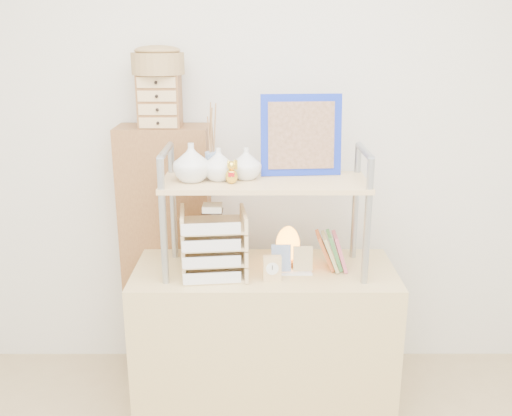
{
  "coord_description": "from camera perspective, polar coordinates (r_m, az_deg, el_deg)",
  "views": [
    {
      "loc": [
        -0.04,
        -1.22,
        1.79
      ],
      "look_at": [
        -0.04,
        1.2,
        1.04
      ],
      "focal_mm": 40.0,
      "sensor_mm": 36.0,
      "label": 1
    }
  ],
  "objects": [
    {
      "name": "hutch",
      "position": [
        2.5,
        -0.45,
        3.34
      ],
      "size": [
        0.9,
        0.34,
        0.78
      ],
      "color": "#989DA5",
      "rests_on": "desk"
    },
    {
      "name": "postcard_stand",
      "position": [
        2.58,
        3.57,
        -5.73
      ],
      "size": [
        0.19,
        0.05,
        0.13
      ],
      "color": "white",
      "rests_on": "desk"
    },
    {
      "name": "desk_clock",
      "position": [
        2.5,
        1.63,
        -6.04
      ],
      "size": [
        0.08,
        0.04,
        0.11
      ],
      "color": "tan",
      "rests_on": "desk"
    },
    {
      "name": "letter_tray",
      "position": [
        2.53,
        -4.28,
        -3.94
      ],
      "size": [
        0.3,
        0.28,
        0.33
      ],
      "color": "#DBC283",
      "rests_on": "desk"
    },
    {
      "name": "salt_lamp",
      "position": [
        2.66,
        3.19,
        -3.7
      ],
      "size": [
        0.12,
        0.11,
        0.18
      ],
      "color": "brown",
      "rests_on": "desk"
    },
    {
      "name": "drawer_chest",
      "position": [
        2.82,
        -9.61,
        10.51
      ],
      "size": [
        0.2,
        0.16,
        0.25
      ],
      "color": "brown",
      "rests_on": "cabinet"
    },
    {
      "name": "room_shell",
      "position": [
        1.62,
        1.45,
        13.77
      ],
      "size": [
        3.42,
        3.41,
        2.61
      ],
      "color": "silver",
      "rests_on": "ground"
    },
    {
      "name": "desk",
      "position": [
        2.8,
        0.82,
        -13.18
      ],
      "size": [
        1.2,
        0.5,
        0.75
      ],
      "primitive_type": "cube",
      "color": "tan",
      "rests_on": "ground"
    },
    {
      "name": "cabinet",
      "position": [
        3.04,
        -8.79,
        -4.59
      ],
      "size": [
        0.45,
        0.24,
        1.35
      ],
      "primitive_type": "cube",
      "rotation": [
        0.0,
        0.0,
        0.0
      ],
      "color": "brown",
      "rests_on": "ground"
    },
    {
      "name": "woven_basket",
      "position": [
        2.81,
        -9.78,
        14.06
      ],
      "size": [
        0.25,
        0.25,
        0.1
      ],
      "primitive_type": "cylinder",
      "color": "olive",
      "rests_on": "drawer_chest"
    }
  ]
}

